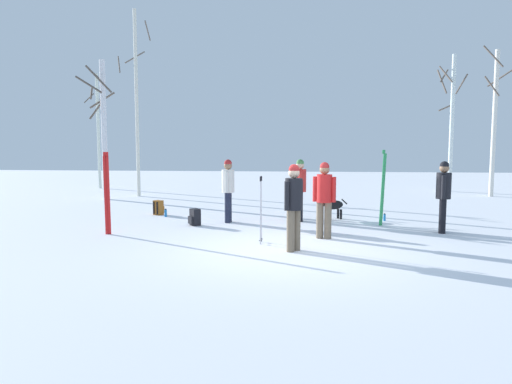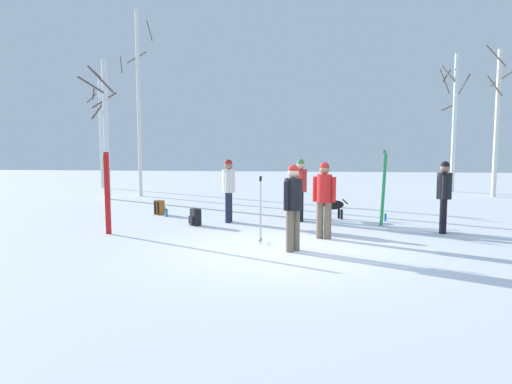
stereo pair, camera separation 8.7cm
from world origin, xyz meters
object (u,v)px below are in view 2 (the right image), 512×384
(person_0, at_px, (229,186))
(person_4, at_px, (293,202))
(person_1, at_px, (324,195))
(person_3, at_px, (301,186))
(water_bottle_0, at_px, (167,213))
(dog, at_px, (333,206))
(birch_tree_4, at_px, (497,120))
(person_2, at_px, (444,192))
(ski_poles_0, at_px, (261,208))
(birch_tree_0, at_px, (101,129))
(water_bottle_1, at_px, (385,218))
(ski_pair_planted_1, at_px, (384,188))
(backpack_0, at_px, (195,217))
(ski_pair_planted_0, at_px, (107,194))
(birch_tree_3, at_px, (454,120))
(backpack_1, at_px, (160,208))
(birch_tree_2, at_px, (138,101))
(birch_tree_1, at_px, (105,126))

(person_0, distance_m, person_4, 3.82)
(person_0, height_order, person_1, same)
(person_3, bearing_deg, water_bottle_0, 174.18)
(dog, relative_size, birch_tree_4, 0.13)
(person_0, height_order, person_2, same)
(ski_poles_0, bearing_deg, birch_tree_4, 50.06)
(ski_poles_0, bearing_deg, water_bottle_0, 132.28)
(birch_tree_0, bearing_deg, water_bottle_1, -36.37)
(ski_pair_planted_1, xyz_separation_m, backpack_0, (-4.89, -0.57, -0.77))
(ski_pair_planted_0, xyz_separation_m, birch_tree_3, (11.28, 11.79, 2.34))
(dog, bearing_deg, backpack_1, 176.11)
(ski_poles_0, height_order, birch_tree_2, birch_tree_2)
(person_3, bearing_deg, person_1, -76.95)
(birch_tree_4, bearing_deg, ski_poles_0, -129.94)
(dog, xyz_separation_m, birch_tree_4, (6.96, 6.90, 2.76))
(ski_pair_planted_0, xyz_separation_m, birch_tree_2, (-2.29, 8.32, 2.96))
(person_1, bearing_deg, birch_tree_2, 131.37)
(water_bottle_0, xyz_separation_m, water_bottle_1, (6.28, -0.13, -0.01))
(ski_pair_planted_1, bearing_deg, birch_tree_1, 152.61)
(person_1, xyz_separation_m, ski_poles_0, (-1.36, -0.64, -0.22))
(person_0, height_order, water_bottle_1, person_0)
(ski_pair_planted_0, height_order, birch_tree_0, birch_tree_0)
(person_3, distance_m, water_bottle_1, 2.52)
(birch_tree_1, relative_size, birch_tree_4, 0.88)
(water_bottle_0, bearing_deg, birch_tree_4, 30.35)
(ski_pair_planted_1, distance_m, birch_tree_1, 11.23)
(birch_tree_0, xyz_separation_m, birch_tree_2, (3.27, -3.48, 1.00))
(person_3, bearing_deg, backpack_1, 169.76)
(ski_poles_0, distance_m, backpack_0, 2.86)
(water_bottle_1, xyz_separation_m, birch_tree_3, (4.45, 9.11, 3.20))
(dog, distance_m, birch_tree_2, 10.08)
(person_2, xyz_separation_m, birch_tree_4, (4.47, 8.73, 2.16))
(backpack_1, height_order, birch_tree_3, birch_tree_3)
(birch_tree_2, bearing_deg, backpack_0, -59.72)
(water_bottle_0, height_order, birch_tree_4, birch_tree_4)
(person_1, bearing_deg, water_bottle_1, 56.23)
(backpack_0, height_order, birch_tree_2, birch_tree_2)
(person_1, height_order, water_bottle_0, person_1)
(water_bottle_1, distance_m, birch_tree_0, 15.63)
(person_1, distance_m, birch_tree_2, 11.46)
(backpack_0, bearing_deg, water_bottle_0, 130.68)
(person_0, relative_size, backpack_1, 3.90)
(ski_pair_planted_0, distance_m, birch_tree_4, 15.88)
(ski_pair_planted_1, relative_size, birch_tree_3, 0.32)
(water_bottle_1, bearing_deg, birch_tree_3, 63.96)
(birch_tree_0, relative_size, birch_tree_2, 0.76)
(ski_pair_planted_0, height_order, birch_tree_3, birch_tree_3)
(ski_poles_0, distance_m, water_bottle_0, 4.71)
(ski_pair_planted_1, xyz_separation_m, birch_tree_4, (5.72, 7.75, 2.16))
(water_bottle_1, height_order, birch_tree_3, birch_tree_3)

